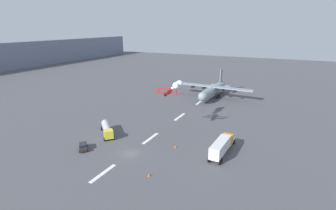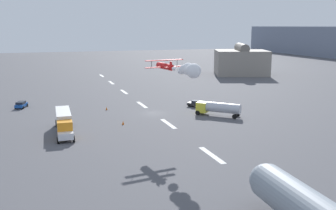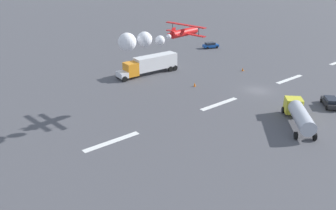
% 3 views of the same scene
% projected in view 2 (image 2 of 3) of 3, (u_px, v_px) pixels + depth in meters
% --- Properties ---
extents(ground_plane, '(440.00, 440.00, 0.00)m').
position_uv_depth(ground_plane, '(154.00, 113.00, 85.50)').
color(ground_plane, '#4C4C51').
rests_on(ground_plane, ground).
extents(runway_stripe_0, '(8.00, 0.90, 0.01)m').
position_uv_depth(runway_stripe_0, '(102.00, 76.00, 150.24)').
color(runway_stripe_0, white).
rests_on(runway_stripe_0, ground).
extents(runway_stripe_1, '(8.00, 0.90, 0.01)m').
position_uv_depth(runway_stripe_1, '(111.00, 83.00, 131.74)').
color(runway_stripe_1, white).
rests_on(runway_stripe_1, ground).
extents(runway_stripe_2, '(8.00, 0.90, 0.01)m').
position_uv_depth(runway_stripe_2, '(124.00, 92.00, 113.24)').
color(runway_stripe_2, white).
rests_on(runway_stripe_2, ground).
extents(runway_stripe_3, '(8.00, 0.90, 0.01)m').
position_uv_depth(runway_stripe_3, '(142.00, 105.00, 94.75)').
color(runway_stripe_3, white).
rests_on(runway_stripe_3, ground).
extents(runway_stripe_4, '(8.00, 0.90, 0.01)m').
position_uv_depth(runway_stripe_4, '(168.00, 124.00, 76.25)').
color(runway_stripe_4, white).
rests_on(runway_stripe_4, ground).
extents(runway_stripe_5, '(8.00, 0.90, 0.01)m').
position_uv_depth(runway_stripe_5, '(212.00, 155.00, 57.75)').
color(runway_stripe_5, white).
rests_on(runway_stripe_5, ground).
extents(stunt_biplane_red, '(14.74, 7.20, 2.29)m').
position_uv_depth(stunt_biplane_red, '(183.00, 69.00, 61.91)').
color(stunt_biplane_red, red).
extents(semi_truck_orange, '(13.53, 3.28, 3.70)m').
position_uv_depth(semi_truck_orange, '(64.00, 121.00, 69.66)').
color(semi_truck_orange, silver).
rests_on(semi_truck_orange, ground).
extents(fuel_tanker_truck, '(8.39, 8.45, 2.90)m').
position_uv_depth(fuel_tanker_truck, '(218.00, 108.00, 82.70)').
color(fuel_tanker_truck, yellow).
rests_on(fuel_tanker_truck, ground).
extents(followme_car_yellow, '(4.44, 3.00, 1.52)m').
position_uv_depth(followme_car_yellow, '(21.00, 104.00, 91.00)').
color(followme_car_yellow, '#194CA5').
rests_on(followme_car_yellow, ground).
extents(airport_staff_sedan, '(4.33, 4.27, 1.52)m').
position_uv_depth(airport_staff_sedan, '(197.00, 104.00, 92.03)').
color(airport_staff_sedan, '#262628').
rests_on(airport_staff_sedan, ground).
extents(hangar_building, '(21.60, 23.99, 12.24)m').
position_uv_depth(hangar_building, '(241.00, 62.00, 152.53)').
color(hangar_building, gray).
rests_on(hangar_building, ground).
extents(traffic_cone_near, '(0.44, 0.44, 0.75)m').
position_uv_depth(traffic_cone_near, '(107.00, 108.00, 88.77)').
color(traffic_cone_near, orange).
rests_on(traffic_cone_near, ground).
extents(traffic_cone_far, '(0.44, 0.44, 0.75)m').
position_uv_depth(traffic_cone_far, '(123.00, 123.00, 75.62)').
color(traffic_cone_far, orange).
rests_on(traffic_cone_far, ground).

